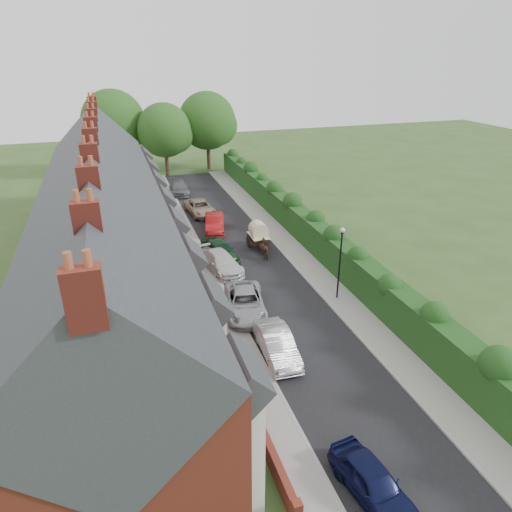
{
  "coord_description": "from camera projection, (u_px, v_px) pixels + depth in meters",
  "views": [
    {
      "loc": [
        -10.04,
        -19.87,
        15.58
      ],
      "look_at": [
        -1.15,
        7.75,
        2.2
      ],
      "focal_mm": 32.0,
      "sensor_mm": 36.0,
      "label": 1
    }
  ],
  "objects": [
    {
      "name": "kerb_house_side",
      "position": [
        213.0,
        268.0,
        34.99
      ],
      "size": [
        0.18,
        58.0,
        0.13
      ],
      "primitive_type": "cube",
      "color": "#989993",
      "rests_on": "ground"
    },
    {
      "name": "car_red",
      "position": [
        215.0,
        223.0,
        42.0
      ],
      "size": [
        2.65,
        4.97,
        1.55
      ],
      "primitive_type": "imported",
      "rotation": [
        0.0,
        0.0,
        -0.22
      ],
      "color": "maroon",
      "rests_on": "ground"
    },
    {
      "name": "car_green",
      "position": [
        220.0,
        250.0,
        36.33
      ],
      "size": [
        2.62,
        4.89,
        1.58
      ],
      "primitive_type": "imported",
      "rotation": [
        0.0,
        0.0,
        0.17
      ],
      "color": "black",
      "rests_on": "ground"
    },
    {
      "name": "tree_far_left",
      "position": [
        167.0,
        131.0,
        58.01
      ],
      "size": [
        7.14,
        6.8,
        9.29
      ],
      "color": "#332316",
      "rests_on": "ground"
    },
    {
      "name": "car_white",
      "position": [
        221.0,
        262.0,
        34.53
      ],
      "size": [
        2.94,
        5.24,
        1.43
      ],
      "primitive_type": "imported",
      "rotation": [
        0.0,
        0.0,
        0.2
      ],
      "color": "silver",
      "rests_on": "ground"
    },
    {
      "name": "horse",
      "position": [
        265.0,
        249.0,
        36.75
      ],
      "size": [
        0.92,
        1.76,
        1.43
      ],
      "primitive_type": "imported",
      "rotation": [
        0.0,
        0.0,
        3.23
      ],
      "color": "#4E321C",
      "rests_on": "ground"
    },
    {
      "name": "car_beige",
      "position": [
        200.0,
        208.0,
        46.24
      ],
      "size": [
        2.78,
        5.19,
        1.39
      ],
      "primitive_type": "imported",
      "rotation": [
        0.0,
        0.0,
        0.1
      ],
      "color": "tan",
      "rests_on": "ground"
    },
    {
      "name": "lamppost",
      "position": [
        340.0,
        255.0,
        29.52
      ],
      "size": [
        0.32,
        0.32,
        5.16
      ],
      "color": "black",
      "rests_on": "ground"
    },
    {
      "name": "pavement_house_side",
      "position": [
        203.0,
        270.0,
        34.77
      ],
      "size": [
        1.7,
        58.0,
        0.12
      ],
      "primitive_type": "cube",
      "color": "gray",
      "rests_on": "ground"
    },
    {
      "name": "tree_far_back",
      "position": [
        117.0,
        123.0,
        58.57
      ],
      "size": [
        8.4,
        8.0,
        10.82
      ],
      "color": "#332316",
      "rests_on": "ground"
    },
    {
      "name": "hedge",
      "position": [
        321.0,
        236.0,
        36.84
      ],
      "size": [
        2.1,
        58.0,
        2.85
      ],
      "color": "#123B15",
      "rests_on": "ground"
    },
    {
      "name": "car_navy",
      "position": [
        372.0,
        482.0,
        17.13
      ],
      "size": [
        2.21,
        4.26,
        1.38
      ],
      "primitive_type": "imported",
      "rotation": [
        0.0,
        0.0,
        0.15
      ],
      "color": "black",
      "rests_on": "ground"
    },
    {
      "name": "terrace_row",
      "position": [
        106.0,
        230.0,
        30.23
      ],
      "size": [
        9.05,
        40.5,
        11.5
      ],
      "color": "#953725",
      "rests_on": "ground"
    },
    {
      "name": "ground",
      "position": [
        316.0,
        341.0,
        26.5
      ],
      "size": [
        140.0,
        140.0,
        0.0
      ],
      "primitive_type": "plane",
      "color": "#2D4C1E",
      "rests_on": "ground"
    },
    {
      "name": "garden_wall_row",
      "position": [
        192.0,
        273.0,
        33.46
      ],
      "size": [
        0.35,
        40.35,
        1.1
      ],
      "color": "maroon",
      "rests_on": "ground"
    },
    {
      "name": "car_grey",
      "position": [
        179.0,
        187.0,
        52.74
      ],
      "size": [
        2.2,
        4.96,
        1.42
      ],
      "primitive_type": "imported",
      "rotation": [
        0.0,
        0.0,
        -0.05
      ],
      "color": "slate",
      "rests_on": "ground"
    },
    {
      "name": "pavement_hedge_side",
      "position": [
        299.0,
        256.0,
        36.98
      ],
      "size": [
        2.2,
        58.0,
        0.12
      ],
      "primitive_type": "cube",
      "color": "gray",
      "rests_on": "ground"
    },
    {
      "name": "car_silver_b",
      "position": [
        245.0,
        302.0,
        29.03
      ],
      "size": [
        3.39,
        5.65,
        1.47
      ],
      "primitive_type": "imported",
      "rotation": [
        0.0,
        0.0,
        -0.19
      ],
      "color": "#A3A5AA",
      "rests_on": "ground"
    },
    {
      "name": "tree_far_right",
      "position": [
        210.0,
        122.0,
        61.17
      ],
      "size": [
        7.98,
        7.6,
        10.31
      ],
      "color": "#332316",
      "rests_on": "ground"
    },
    {
      "name": "horse_cart",
      "position": [
        258.0,
        233.0,
        38.07
      ],
      "size": [
        1.48,
        3.28,
        2.37
      ],
      "color": "black",
      "rests_on": "ground"
    },
    {
      "name": "car_silver_a",
      "position": [
        277.0,
        344.0,
        24.93
      ],
      "size": [
        1.78,
        4.6,
        1.49
      ],
      "primitive_type": "imported",
      "rotation": [
        0.0,
        0.0,
        -0.04
      ],
      "color": "#ADAEB2",
      "rests_on": "ground"
    },
    {
      "name": "kerb_hedge_side",
      "position": [
        287.0,
        258.0,
        36.69
      ],
      "size": [
        0.18,
        58.0,
        0.13
      ],
      "primitive_type": "cube",
      "color": "#989993",
      "rests_on": "ground"
    },
    {
      "name": "road",
      "position": [
        251.0,
        264.0,
        35.86
      ],
      "size": [
        6.0,
        58.0,
        0.02
      ],
      "primitive_type": "cube",
      "color": "black",
      "rests_on": "ground"
    }
  ]
}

